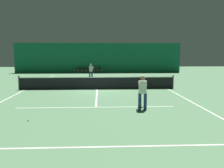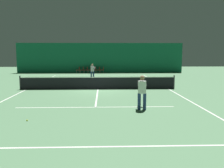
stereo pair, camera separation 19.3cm
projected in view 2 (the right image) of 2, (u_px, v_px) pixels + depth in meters
ground_plane at (98, 89)px, 19.35m from camera, size 60.00×60.00×0.00m
backdrop_curtain at (100, 58)px, 34.66m from camera, size 23.00×0.12×4.11m
court_line_baseline_far at (100, 75)px, 31.14m from camera, size 11.00×0.10×0.00m
court_line_baseline_near at (90, 147)px, 7.55m from camera, size 11.00×0.10×0.00m
court_line_service_far at (99, 80)px, 25.69m from camera, size 8.25×0.10×0.00m
court_line_service_near at (95, 107)px, 13.00m from camera, size 8.25×0.10×0.00m
court_line_sideline_left at (26, 89)px, 19.15m from camera, size 0.10×23.80×0.00m
court_line_sideline_right at (168, 89)px, 19.54m from camera, size 0.10×23.80×0.00m
court_line_centre at (98, 89)px, 19.34m from camera, size 0.10×12.80×0.00m
tennis_net at (98, 83)px, 19.28m from camera, size 12.00×0.10×1.07m
player_near at (142, 90)px, 12.33m from camera, size 0.55×1.41×1.72m
player_far at (92, 70)px, 26.79m from camera, size 0.72×1.38×1.63m
courtside_chair_0 at (78, 70)px, 34.21m from camera, size 0.44×0.44×0.84m
courtside_chair_1 at (82, 70)px, 34.23m from camera, size 0.44×0.44×0.84m
courtside_chair_2 at (86, 69)px, 34.25m from camera, size 0.44×0.44×0.84m
courtside_chair_3 at (91, 69)px, 34.27m from camera, size 0.44×0.44×0.84m
courtside_chair_4 at (95, 69)px, 34.29m from camera, size 0.44×0.44×0.84m
courtside_chair_5 at (99, 69)px, 34.30m from camera, size 0.44×0.44×0.84m
courtside_chair_6 at (103, 69)px, 34.32m from camera, size 0.44×0.44×0.84m
tennis_ball at (27, 120)px, 10.39m from camera, size 0.07×0.07×0.07m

